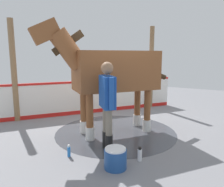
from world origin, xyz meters
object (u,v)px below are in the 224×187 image
(horse, at_px, (111,72))
(bottle_spray, at_px, (69,151))
(handler, at_px, (107,100))
(bottle_shampoo, at_px, (140,154))
(wash_bucket, at_px, (115,158))

(horse, bearing_deg, bottle_spray, 36.29)
(handler, bearing_deg, horse, 70.23)
(horse, relative_size, bottle_shampoo, 10.49)
(bottle_shampoo, bearing_deg, bottle_spray, -67.37)
(horse, bearing_deg, bottle_shampoo, 87.01)
(handler, bearing_deg, bottle_shampoo, -54.36)
(wash_bucket, bearing_deg, bottle_spray, -86.57)
(wash_bucket, distance_m, bottle_spray, 0.96)
(horse, height_order, bottle_spray, horse)
(horse, height_order, bottle_shampoo, horse)
(bottle_spray, bearing_deg, bottle_shampoo, 112.63)
(horse, relative_size, handler, 1.56)
(handler, xyz_separation_m, bottle_shampoo, (0.12, 0.74, -0.90))
(horse, xyz_separation_m, bottle_shampoo, (1.01, 1.16, -1.37))
(handler, xyz_separation_m, bottle_spray, (0.62, -0.46, -0.91))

